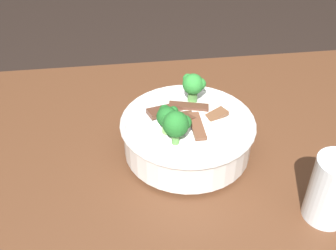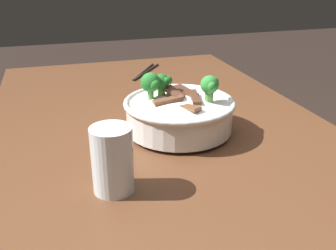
# 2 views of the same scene
# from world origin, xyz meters

# --- Properties ---
(dining_table) EXTENTS (1.54, 0.81, 0.75)m
(dining_table) POSITION_xyz_m (0.00, 0.00, 0.65)
(dining_table) COLOR #56331E
(dining_table) RESTS_ON ground
(rice_bowl) EXTENTS (0.25, 0.25, 0.14)m
(rice_bowl) POSITION_xyz_m (-0.06, 0.03, 0.80)
(rice_bowl) COLOR white
(rice_bowl) RESTS_ON dining_table
(drinking_glass) EXTENTS (0.07, 0.07, 0.12)m
(drinking_glass) POSITION_xyz_m (0.14, -0.16, 0.81)
(drinking_glass) COLOR white
(drinking_glass) RESTS_ON dining_table
(chopsticks_pair) EXTENTS (0.19, 0.14, 0.01)m
(chopsticks_pair) POSITION_xyz_m (-0.58, 0.07, 0.76)
(chopsticks_pair) COLOR #28231E
(chopsticks_pair) RESTS_ON dining_table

